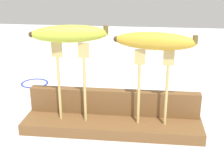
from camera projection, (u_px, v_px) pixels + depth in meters
ground_plane at (112, 130)px, 0.84m from camera, size 3.00×3.00×0.00m
wooden_board at (112, 125)px, 0.83m from camera, size 0.46×0.11×0.03m
board_backstop at (114, 102)px, 0.86m from camera, size 0.45×0.03×0.07m
fork_stand_left at (71, 75)px, 0.79m from camera, size 0.09×0.01×0.20m
fork_stand_right at (153, 81)px, 0.77m from camera, size 0.09×0.01×0.19m
banana_raised_left at (69, 34)px, 0.76m from camera, size 0.19×0.08×0.04m
banana_raised_right at (155, 41)px, 0.74m from camera, size 0.19×0.06×0.04m
wire_coil at (35, 83)px, 1.17m from camera, size 0.10×0.10×0.01m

